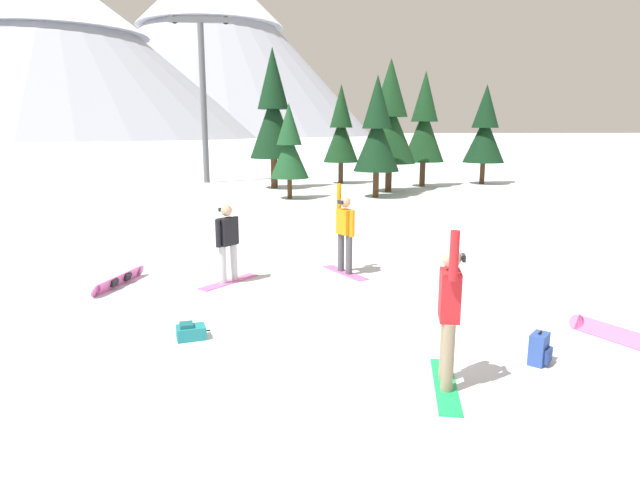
% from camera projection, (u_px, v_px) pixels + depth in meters
% --- Properties ---
extents(ground_plane, '(800.00, 800.00, 0.00)m').
position_uv_depth(ground_plane, '(321.00, 369.00, 7.41)').
color(ground_plane, silver).
extents(snowboarder_foreground, '(0.60, 1.58, 2.08)m').
position_uv_depth(snowboarder_foreground, '(449.00, 313.00, 6.73)').
color(snowboarder_foreground, '#19B259').
rests_on(snowboarder_foreground, ground_plane).
extents(snowboarder_midground, '(1.22, 1.34, 1.68)m').
position_uv_depth(snowboarder_midground, '(228.00, 242.00, 11.42)').
color(snowboarder_midground, pink).
rests_on(snowboarder_midground, ground_plane).
extents(snowboarder_background, '(0.93, 1.44, 2.02)m').
position_uv_depth(snowboarder_background, '(345.00, 232.00, 12.14)').
color(snowboarder_background, pink).
rests_on(snowboarder_background, ground_plane).
extents(loose_snowboard_near_left, '(0.65, 1.80, 0.25)m').
position_uv_depth(loose_snowboard_near_left, '(120.00, 280.00, 11.30)').
color(loose_snowboard_near_left, pink).
rests_on(loose_snowboard_near_left, ground_plane).
extents(loose_snowboard_far_spare, '(0.99, 1.68, 0.24)m').
position_uv_depth(loose_snowboard_far_spare, '(626.00, 337.00, 8.24)').
color(loose_snowboard_far_spare, pink).
rests_on(loose_snowboard_far_spare, ground_plane).
extents(backpack_blue, '(0.38, 0.38, 0.47)m').
position_uv_depth(backpack_blue, '(540.00, 349.00, 7.55)').
color(backpack_blue, '#2D4C9E').
rests_on(backpack_blue, ground_plane).
extents(backpack_teal, '(0.55, 0.42, 0.26)m').
position_uv_depth(backpack_teal, '(191.00, 332.00, 8.47)').
color(backpack_teal, '#1E7A7F').
rests_on(backpack_teal, ground_plane).
extents(pine_tree_short, '(2.31, 2.31, 6.37)m').
position_uv_depth(pine_tree_short, '(424.00, 124.00, 30.23)').
color(pine_tree_short, '#472D19').
rests_on(pine_tree_short, ground_plane).
extents(pine_tree_slender, '(2.74, 2.74, 6.72)m').
position_uv_depth(pine_tree_slender, '(390.00, 120.00, 27.61)').
color(pine_tree_slender, '#472D19').
rests_on(pine_tree_slender, ground_plane).
extents(pine_tree_tall, '(1.81, 1.81, 4.39)m').
position_uv_depth(pine_tree_tall, '(289.00, 147.00, 25.05)').
color(pine_tree_tall, '#472D19').
rests_on(pine_tree_tall, ground_plane).
extents(pine_tree_leaning, '(2.17, 2.17, 5.69)m').
position_uv_depth(pine_tree_leaning, '(377.00, 132.00, 25.40)').
color(pine_tree_leaning, '#472D19').
rests_on(pine_tree_leaning, ground_plane).
extents(pine_tree_broad, '(2.09, 2.09, 5.79)m').
position_uv_depth(pine_tree_broad, '(341.00, 130.00, 32.02)').
color(pine_tree_broad, '#472D19').
rests_on(pine_tree_broad, ground_plane).
extents(pine_tree_young, '(2.39, 2.39, 5.77)m').
position_uv_depth(pine_tree_young, '(485.00, 130.00, 31.73)').
color(pine_tree_young, '#472D19').
rests_on(pine_tree_young, ground_plane).
extents(pine_tree_twin, '(2.59, 2.59, 7.50)m').
position_uv_depth(pine_tree_twin, '(273.00, 113.00, 29.20)').
color(pine_tree_twin, '#472D19').
rests_on(pine_tree_twin, ground_plane).
extents(ski_lift_tower, '(3.66, 0.36, 9.63)m').
position_uv_depth(ski_lift_tower, '(203.00, 88.00, 32.10)').
color(ski_lift_tower, '#595B60').
rests_on(ski_lift_tower, ground_plane).
extents(peak_north_spur, '(138.16, 138.16, 57.90)m').
position_uv_depth(peak_north_spur, '(57.00, 49.00, 187.47)').
color(peak_north_spur, '#9EA3B2').
rests_on(peak_north_spur, ground_plane).
extents(peak_west_ridge, '(148.81, 148.81, 80.70)m').
position_uv_depth(peak_west_ridge, '(212.00, 43.00, 249.26)').
color(peak_west_ridge, '#9EA3B2').
rests_on(peak_west_ridge, ground_plane).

